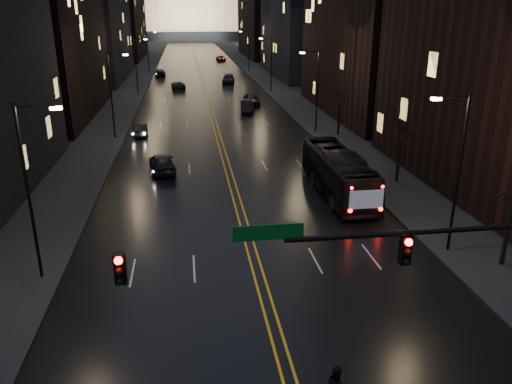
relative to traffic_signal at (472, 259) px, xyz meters
name	(u,v)px	position (x,y,z in m)	size (l,w,h in m)	color
road	(196,60)	(-5.91, 130.00, -5.09)	(20.00, 320.00, 0.02)	black
sidewalk_left	(145,61)	(-19.91, 130.00, -5.02)	(8.00, 320.00, 0.16)	black
sidewalk_right	(246,60)	(8.09, 130.00, -5.02)	(8.00, 320.00, 0.16)	black
center_line	(196,60)	(-5.91, 130.00, -5.08)	(0.62, 320.00, 0.01)	orange
building_left_mid	(34,1)	(-26.91, 54.00, 8.90)	(12.00, 30.00, 28.00)	black
building_left_far	(91,27)	(-26.91, 92.00, 4.90)	(12.00, 34.00, 20.00)	black
building_left_dist	(119,15)	(-26.91, 140.00, 6.90)	(12.00, 40.00, 24.00)	black
building_right_mid	(302,11)	(15.09, 92.00, 7.90)	(12.00, 34.00, 26.00)	black
building_right_dist	(265,18)	(15.09, 140.00, 5.90)	(12.00, 40.00, 22.00)	black
capitol	(188,2)	(-5.91, 250.00, 12.05)	(90.00, 50.00, 58.50)	black
traffic_signal	(472,259)	(0.00, 0.00, 0.00)	(17.29, 0.45, 7.00)	black
streetlamp_right_near	(456,166)	(4.91, 10.00, -0.02)	(2.13, 0.25, 9.00)	black
streetlamp_left_near	(31,185)	(-16.72, 10.00, -0.02)	(2.13, 0.25, 9.00)	black
streetlamp_right_mid	(316,87)	(4.91, 40.00, -0.02)	(2.13, 0.25, 9.00)	black
streetlamp_left_mid	(113,91)	(-16.72, 40.00, -0.02)	(2.13, 0.25, 9.00)	black
streetlamp_right_far	(270,61)	(4.91, 70.00, -0.02)	(2.13, 0.25, 9.00)	black
streetlamp_left_far	(137,63)	(-16.72, 70.00, -0.02)	(2.13, 0.25, 9.00)	black
streetlamp_right_dist	(248,49)	(4.91, 100.00, -0.02)	(2.13, 0.25, 9.00)	black
streetlamp_left_dist	(149,50)	(-16.72, 100.00, -0.02)	(2.13, 0.25, 9.00)	black
tree_right_mid	(402,127)	(7.09, 22.00, -0.58)	(2.40, 2.40, 6.65)	black
tree_right_far	(340,94)	(7.09, 38.00, -0.58)	(2.40, 2.40, 6.65)	black
bus	(338,173)	(1.66, 20.15, -3.48)	(2.74, 11.69, 3.26)	black
oncoming_car_a	(162,162)	(-11.46, 27.48, -4.27)	(1.97, 4.90, 1.67)	black
oncoming_car_b	(140,130)	(-14.35, 41.10, -4.41)	(1.47, 4.22, 1.39)	black
oncoming_car_c	(178,85)	(-10.46, 76.24, -4.43)	(2.22, 4.82, 1.34)	black
oncoming_car_d	(160,72)	(-14.41, 95.28, -4.35)	(2.11, 5.19, 1.51)	black
receding_car_a	(247,107)	(-1.11, 52.82, -4.31)	(1.69, 4.84, 1.60)	black
receding_car_b	(251,99)	(0.20, 58.27, -4.29)	(1.93, 4.79, 1.63)	black
receding_car_c	(228,79)	(-1.12, 81.61, -4.29)	(2.27, 5.58, 1.62)	black
receding_car_d	(221,58)	(0.83, 127.88, -4.42)	(2.28, 4.95, 1.37)	black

